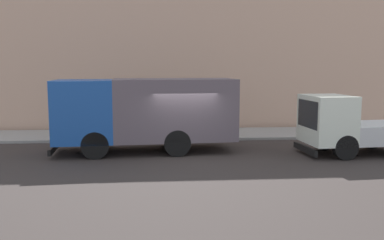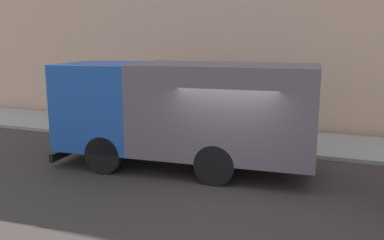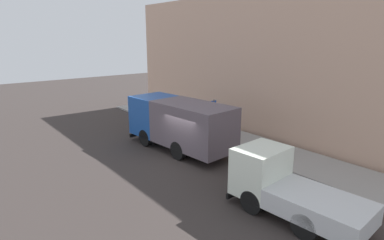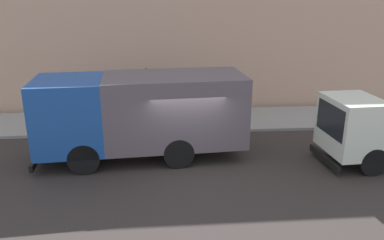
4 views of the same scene
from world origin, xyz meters
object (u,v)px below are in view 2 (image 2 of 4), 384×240
at_px(large_utility_truck, 184,109).
at_px(pedestrian_walking, 232,116).
at_px(traffic_cone_orange, 122,127).
at_px(street_sign_post, 217,98).

bearing_deg(large_utility_truck, pedestrian_walking, -12.96).
relative_size(large_utility_truck, traffic_cone_orange, 13.28).
bearing_deg(traffic_cone_orange, street_sign_post, -89.04).
distance_m(pedestrian_walking, street_sign_post, 0.99).
xyz_separation_m(pedestrian_walking, street_sign_post, (-0.58, 0.40, 0.70)).
distance_m(large_utility_truck, traffic_cone_orange, 4.67).
height_order(traffic_cone_orange, street_sign_post, street_sign_post).
height_order(pedestrian_walking, street_sign_post, street_sign_post).
distance_m(large_utility_truck, street_sign_post, 2.69).
height_order(large_utility_truck, traffic_cone_orange, large_utility_truck).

